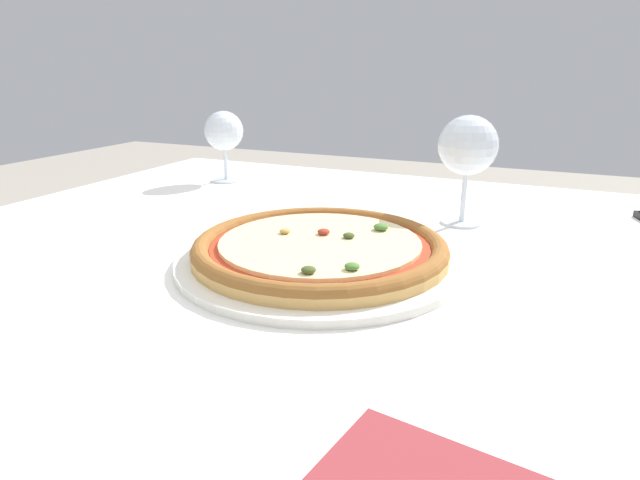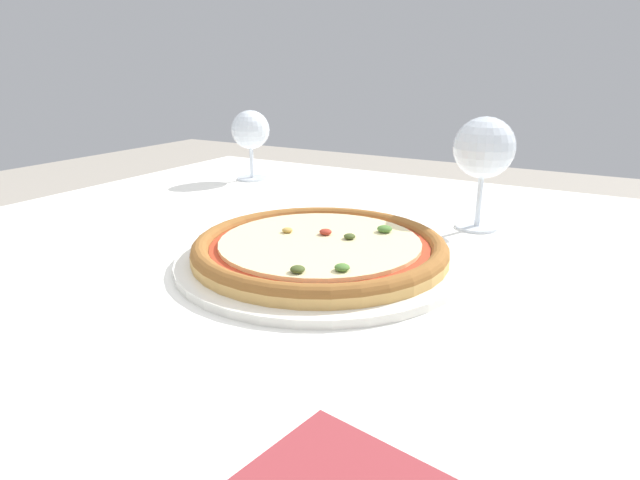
{
  "view_description": "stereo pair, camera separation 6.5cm",
  "coord_description": "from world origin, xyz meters",
  "px_view_note": "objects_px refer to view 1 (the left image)",
  "views": [
    {
      "loc": [
        0.18,
        -0.56,
        0.99
      ],
      "look_at": [
        -0.07,
        0.0,
        0.78
      ],
      "focal_mm": 30.0,
      "sensor_mm": 36.0,
      "label": 1
    },
    {
      "loc": [
        0.24,
        -0.53,
        0.99
      ],
      "look_at": [
        -0.07,
        0.0,
        0.78
      ],
      "focal_mm": 30.0,
      "sensor_mm": 36.0,
      "label": 2
    }
  ],
  "objects_px": {
    "pizza_plate": "(320,250)",
    "wine_glass_far_right": "(224,133)",
    "wine_glass_far_left": "(468,147)",
    "dining_table": "(372,330)"
  },
  "relations": [
    {
      "from": "pizza_plate",
      "to": "wine_glass_far_left",
      "type": "distance_m",
      "value": 0.3
    },
    {
      "from": "dining_table",
      "to": "pizza_plate",
      "type": "height_order",
      "value": "pizza_plate"
    },
    {
      "from": "dining_table",
      "to": "wine_glass_far_right",
      "type": "bearing_deg",
      "value": 140.81
    },
    {
      "from": "pizza_plate",
      "to": "wine_glass_far_right",
      "type": "bearing_deg",
      "value": 135.97
    },
    {
      "from": "dining_table",
      "to": "wine_glass_far_right",
      "type": "height_order",
      "value": "wine_glass_far_right"
    },
    {
      "from": "pizza_plate",
      "to": "wine_glass_far_right",
      "type": "distance_m",
      "value": 0.53
    },
    {
      "from": "dining_table",
      "to": "wine_glass_far_left",
      "type": "height_order",
      "value": "wine_glass_far_left"
    },
    {
      "from": "dining_table",
      "to": "wine_glass_far_right",
      "type": "relative_size",
      "value": 9.51
    },
    {
      "from": "wine_glass_far_right",
      "to": "wine_glass_far_left",
      "type": "bearing_deg",
      "value": -13.19
    },
    {
      "from": "wine_glass_far_left",
      "to": "wine_glass_far_right",
      "type": "relative_size",
      "value": 1.14
    }
  ]
}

